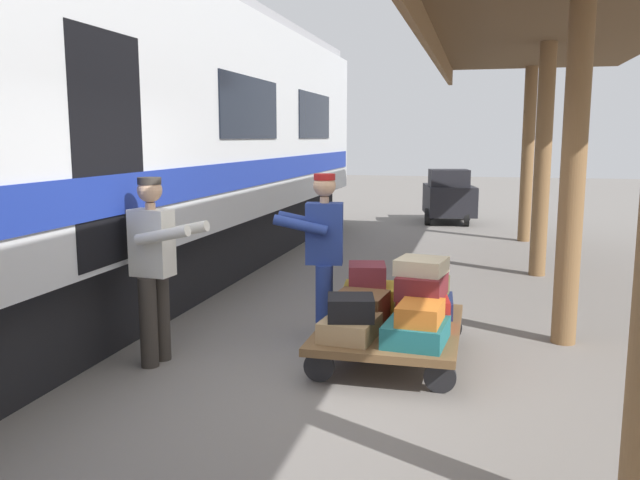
% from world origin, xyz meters
% --- Properties ---
extents(ground_plane, '(60.00, 60.00, 0.00)m').
position_xyz_m(ground_plane, '(0.00, 0.00, 0.00)').
color(ground_plane, slate).
extents(luggage_cart, '(1.27, 1.78, 0.33)m').
position_xyz_m(luggage_cart, '(-0.32, -0.77, 0.29)').
color(luggage_cart, brown).
rests_on(luggage_cart, ground_plane).
extents(suitcase_brown_leather, '(0.51, 0.52, 0.28)m').
position_xyz_m(suitcase_brown_leather, '(-0.04, -0.77, 0.47)').
color(suitcase_brown_leather, brown).
rests_on(suitcase_brown_leather, luggage_cart).
extents(suitcase_teal_softside, '(0.55, 0.66, 0.18)m').
position_xyz_m(suitcase_teal_softside, '(-0.61, -0.28, 0.43)').
color(suitcase_teal_softside, '#1E666B').
rests_on(suitcase_teal_softside, luggage_cart).
extents(suitcase_red_plastic, '(0.54, 0.60, 0.29)m').
position_xyz_m(suitcase_red_plastic, '(-0.61, -0.77, 0.48)').
color(suitcase_red_plastic, '#AD231E').
rests_on(suitcase_red_plastic, luggage_cart).
extents(suitcase_navy_fabric, '(0.55, 0.59, 0.16)m').
position_xyz_m(suitcase_navy_fabric, '(-0.61, -1.26, 0.41)').
color(suitcase_navy_fabric, navy).
rests_on(suitcase_navy_fabric, luggage_cart).
extents(suitcase_tan_vintage, '(0.49, 0.60, 0.18)m').
position_xyz_m(suitcase_tan_vintage, '(-0.04, -0.28, 0.42)').
color(suitcase_tan_vintage, tan).
rests_on(suitcase_tan_vintage, luggage_cart).
extents(suitcase_yellow_case, '(0.57, 0.57, 0.25)m').
position_xyz_m(suitcase_yellow_case, '(-0.04, -1.26, 0.46)').
color(suitcase_yellow_case, gold).
rests_on(suitcase_yellow_case, luggage_cart).
extents(suitcase_maroon_trunk, '(0.45, 0.57, 0.21)m').
position_xyz_m(suitcase_maroon_trunk, '(-0.61, -0.73, 0.73)').
color(suitcase_maroon_trunk, maroon).
rests_on(suitcase_maroon_trunk, suitcase_red_plastic).
extents(suitcase_orange_carryall, '(0.39, 0.52, 0.17)m').
position_xyz_m(suitcase_orange_carryall, '(-0.64, -0.26, 0.60)').
color(suitcase_orange_carryall, '#CC6B23').
rests_on(suitcase_orange_carryall, suitcase_teal_softside).
extents(suitcase_black_hardshell, '(0.46, 0.44, 0.20)m').
position_xyz_m(suitcase_black_hardshell, '(-0.05, -0.25, 0.61)').
color(suitcase_black_hardshell, black).
rests_on(suitcase_black_hardshell, suitcase_tan_vintage).
extents(suitcase_burgundy_valise, '(0.44, 0.47, 0.22)m').
position_xyz_m(suitcase_burgundy_valise, '(-0.01, -1.25, 0.69)').
color(suitcase_burgundy_valise, maroon).
rests_on(suitcase_burgundy_valise, suitcase_yellow_case).
extents(suitcase_olive_duffel, '(0.41, 0.53, 0.18)m').
position_xyz_m(suitcase_olive_duffel, '(-0.62, -1.26, 0.58)').
color(suitcase_olive_duffel, brown).
rests_on(suitcase_olive_duffel, suitcase_navy_fabric).
extents(suitcase_cream_canvas, '(0.48, 0.48, 0.14)m').
position_xyz_m(suitcase_cream_canvas, '(-0.60, -0.76, 0.90)').
color(suitcase_cream_canvas, beige).
rests_on(suitcase_cream_canvas, suitcase_maroon_trunk).
extents(porter_in_overalls, '(0.71, 0.50, 1.70)m').
position_xyz_m(porter_in_overalls, '(0.40, -1.06, 0.93)').
color(porter_in_overalls, navy).
rests_on(porter_in_overalls, ground_plane).
extents(porter_by_door, '(0.70, 0.48, 1.70)m').
position_xyz_m(porter_by_door, '(1.73, -0.14, 0.93)').
color(porter_by_door, '#332D28').
rests_on(porter_by_door, ground_plane).
extents(baggage_tug, '(1.40, 1.88, 1.30)m').
position_xyz_m(baggage_tug, '(-0.35, -10.86, 0.63)').
color(baggage_tug, black).
rests_on(baggage_tug, ground_plane).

